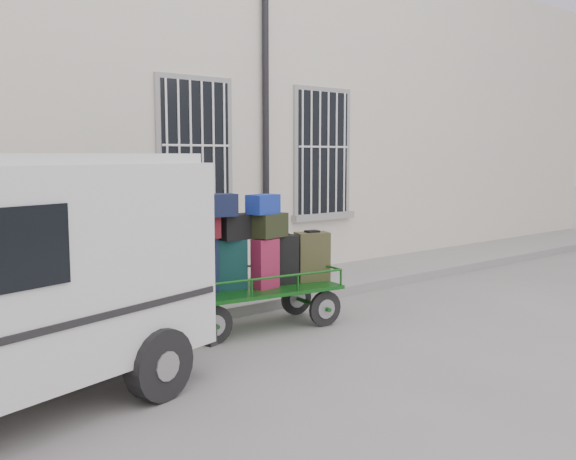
# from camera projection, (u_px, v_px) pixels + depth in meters

# --- Properties ---
(ground) EXTENTS (80.00, 80.00, 0.00)m
(ground) POSITION_uv_depth(u_px,v_px,m) (348.00, 328.00, 8.23)
(ground) COLOR slate
(ground) RESTS_ON ground
(building) EXTENTS (24.00, 5.15, 6.00)m
(building) POSITION_uv_depth(u_px,v_px,m) (142.00, 113.00, 12.07)
(building) COLOR beige
(building) RESTS_ON ground
(sidewalk) EXTENTS (24.00, 1.70, 0.15)m
(sidewalk) POSITION_uv_depth(u_px,v_px,m) (247.00, 294.00, 9.90)
(sidewalk) COLOR gray
(sidewalk) RESTS_ON ground
(luggage_cart) EXTENTS (2.47, 1.22, 1.75)m
(luggage_cart) POSITION_uv_depth(u_px,v_px,m) (256.00, 262.00, 8.14)
(luggage_cart) COLOR black
(luggage_cart) RESTS_ON ground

